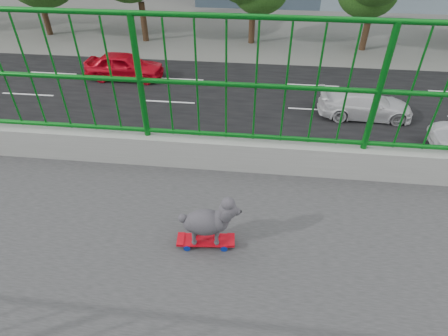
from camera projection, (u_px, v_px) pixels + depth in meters
name	position (u px, v px, depth m)	size (l,w,h in m)	color
road	(153.00, 131.00, 17.42)	(18.00, 90.00, 0.02)	black
skateboard	(206.00, 241.00, 2.76)	(0.17, 0.44, 0.06)	red
poodle	(208.00, 220.00, 2.63)	(0.22, 0.46, 0.38)	#2B282D
car_3	(365.00, 104.00, 18.17)	(1.86, 4.58, 1.33)	silver
car_4	(125.00, 66.00, 21.83)	(1.85, 4.60, 1.57)	red
car_5	(194.00, 236.00, 11.15)	(1.60, 4.59, 1.51)	#97979C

